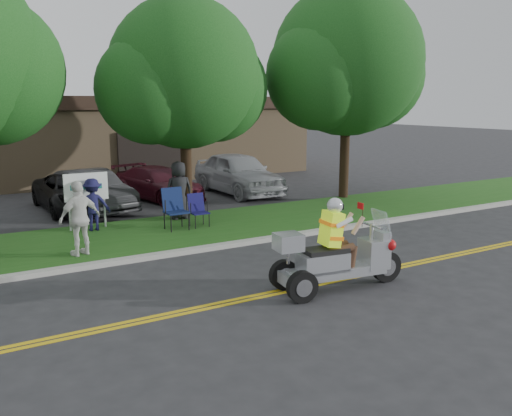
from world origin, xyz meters
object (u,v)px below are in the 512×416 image
trike_scooter (335,258)px  lawn_chair_a (174,206)px  lawn_chair_b (197,208)px  spectator_adult_right (80,218)px  parked_car_far_right (238,173)px  parked_car_mid (74,192)px  parked_car_right (158,183)px  parked_car_left (91,191)px

trike_scooter → lawn_chair_a: 6.33m
trike_scooter → lawn_chair_b: trike_scooter is taller
spectator_adult_right → parked_car_far_right: (7.86, 6.40, -0.16)m
lawn_chair_b → parked_car_mid: bearing=117.1°
lawn_chair_a → parked_car_far_right: (4.86, 4.97, 0.08)m
lawn_chair_a → parked_car_right: (1.51, 5.34, -0.15)m
parked_car_mid → parked_car_right: bearing=6.8°
spectator_adult_right → parked_car_left: (1.71, 5.88, -0.31)m
parked_car_mid → parked_car_left: bearing=-39.2°
lawn_chair_a → lawn_chair_b: bearing=-1.9°
lawn_chair_a → lawn_chair_b: 0.74m
trike_scooter → lawn_chair_b: size_ratio=2.99×
lawn_chair_a → parked_car_right: 5.55m
parked_car_right → parked_car_far_right: size_ratio=0.87×
trike_scooter → parked_car_right: bearing=94.9°
spectator_adult_right → parked_car_right: (4.51, 6.77, -0.38)m
lawn_chair_b → parked_car_right: 5.41m
spectator_adult_right → parked_car_mid: 6.39m
lawn_chair_b → parked_car_far_right: bearing=50.1°
spectator_adult_right → parked_car_left: spectator_adult_right is taller
parked_car_mid → lawn_chair_a: bearing=-71.6°
lawn_chair_b → parked_car_right: size_ratio=0.22×
trike_scooter → spectator_adult_right: bearing=136.8°
parked_car_left → spectator_adult_right: bearing=-118.1°
spectator_adult_right → parked_car_mid: spectator_adult_right is taller
parked_car_right → parked_car_far_right: (3.35, -0.37, 0.22)m
parked_car_mid → parked_car_far_right: (6.65, 0.14, 0.22)m
lawn_chair_a → parked_car_mid: lawn_chair_a is taller
lawn_chair_a → parked_car_left: size_ratio=0.28×
trike_scooter → lawn_chair_a: trike_scooter is taller
parked_car_left → parked_car_mid: parked_car_left is taller
lawn_chair_b → parked_car_left: 4.91m
parked_car_left → parked_car_far_right: (6.15, 0.52, 0.15)m
parked_car_mid → parked_car_right: 3.34m
parked_car_mid → parked_car_right: (3.30, 0.51, -0.01)m
lawn_chair_a → parked_car_left: bearing=105.5°
spectator_adult_right → parked_car_right: size_ratio=0.42×
lawn_chair_a → parked_car_far_right: 6.95m
lawn_chair_b → parked_car_left: parked_car_left is taller
parked_car_mid → trike_scooter: bearing=-78.2°
lawn_chair_a → lawn_chair_b: (0.73, -0.02, -0.13)m
trike_scooter → parked_car_mid: size_ratio=0.63×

